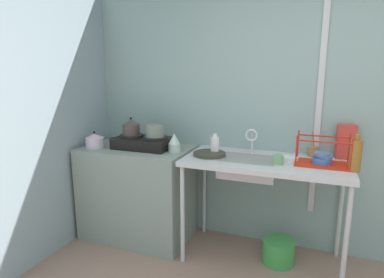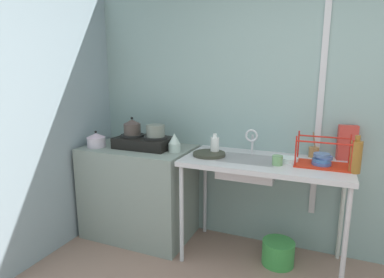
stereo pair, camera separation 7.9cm
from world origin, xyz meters
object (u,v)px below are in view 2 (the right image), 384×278
at_px(stove, 144,142).
at_px(sink_basin, 248,168).
at_px(bottle_by_rack, 356,156).
at_px(cereal_box, 347,143).
at_px(pot_on_left_burner, 132,127).
at_px(small_bowl_on_drainboard, 289,160).
at_px(pot_beside_stove, 96,140).
at_px(percolator, 174,143).
at_px(utensil_jar, 314,152).
at_px(dish_rack, 322,160).
at_px(pot_on_right_burner, 156,131).
at_px(frying_pan, 209,154).
at_px(bottle_by_sink, 215,145).
at_px(bucket_on_floor, 278,253).
at_px(faucet, 252,138).
at_px(cup_by_rack, 277,160).

height_order(stove, sink_basin, stove).
bearing_deg(bottle_by_rack, cereal_box, 96.77).
height_order(pot_on_left_burner, small_bowl_on_drainboard, pot_on_left_burner).
distance_m(stove, cereal_box, 1.76).
relative_size(pot_beside_stove, percolator, 1.04).
xyz_separation_m(percolator, sink_basin, (0.67, 0.02, -0.16)).
bearing_deg(utensil_jar, dish_rack, -74.52).
relative_size(pot_on_left_burner, percolator, 1.00).
xyz_separation_m(pot_on_right_burner, frying_pan, (0.54, -0.03, -0.16)).
distance_m(frying_pan, bottle_by_sink, 0.10).
height_order(percolator, bucket_on_floor, percolator).
bearing_deg(faucet, dish_rack, -13.93).
bearing_deg(sink_basin, bucket_on_floor, 0.59).
distance_m(pot_beside_stove, percolator, 0.78).
height_order(faucet, bottle_by_rack, bottle_by_rack).
relative_size(faucet, bucket_on_floor, 0.84).
xyz_separation_m(pot_on_left_burner, pot_beside_stove, (-0.31, -0.15, -0.12)).
xyz_separation_m(pot_on_left_burner, frying_pan, (0.79, -0.03, -0.18)).
relative_size(pot_on_right_burner, utensil_jar, 0.79).
height_order(dish_rack, cup_by_rack, dish_rack).
bearing_deg(pot_on_left_burner, pot_beside_stove, -154.43).
bearing_deg(bucket_on_floor, percolator, -178.89).
xyz_separation_m(stove, frying_pan, (0.66, -0.03, -0.04)).
bearing_deg(dish_rack, small_bowl_on_drainboard, 176.01).
xyz_separation_m(stove, bottle_by_sink, (0.69, 0.04, 0.02)).
bearing_deg(sink_basin, percolator, -178.67).
relative_size(stove, bottle_by_rack, 1.95).
bearing_deg(stove, small_bowl_on_drainboard, 1.08).
bearing_deg(utensil_jar, frying_pan, -160.57).
relative_size(faucet, bottle_by_sink, 1.23).
distance_m(cup_by_rack, bottle_by_rack, 0.54).
distance_m(pot_on_right_burner, sink_basin, 0.90).
height_order(sink_basin, bucket_on_floor, sink_basin).
bearing_deg(pot_on_left_burner, dish_rack, 0.27).
height_order(pot_on_right_burner, bottle_by_sink, pot_on_right_burner).
bearing_deg(pot_beside_stove, cereal_box, 10.81).
xyz_separation_m(pot_on_left_burner, bucket_on_floor, (1.41, -0.01, -0.98)).
relative_size(sink_basin, cup_by_rack, 5.78).
bearing_deg(pot_on_left_burner, bottle_by_rack, -2.43).
height_order(stove, small_bowl_on_drainboard, stove).
distance_m(cup_by_rack, bucket_on_floor, 0.83).
xyz_separation_m(pot_on_right_burner, cup_by_rack, (1.12, -0.10, -0.14)).
distance_m(small_bowl_on_drainboard, bottle_by_rack, 0.48).
bearing_deg(percolator, frying_pan, -1.14).
distance_m(stove, percolator, 0.33).
distance_m(pot_beside_stove, dish_rack, 2.01).
height_order(dish_rack, small_bowl_on_drainboard, dish_rack).
distance_m(pot_on_left_burner, dish_rack, 1.70).
bearing_deg(small_bowl_on_drainboard, cup_by_rack, -121.36).
bearing_deg(frying_pan, dish_rack, 2.57).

